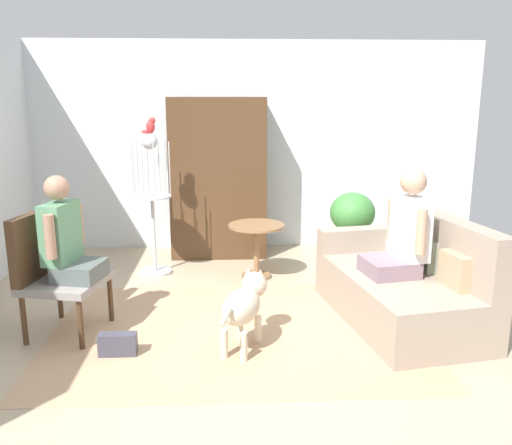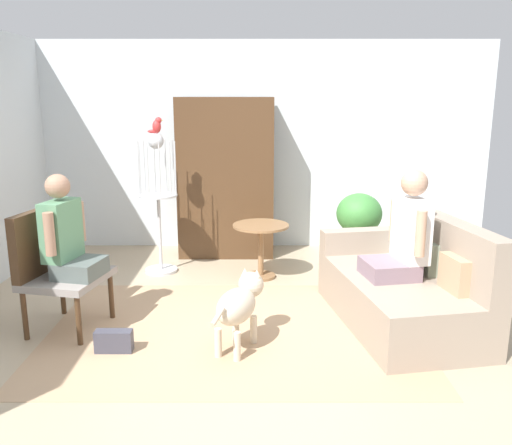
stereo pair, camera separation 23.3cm
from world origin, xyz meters
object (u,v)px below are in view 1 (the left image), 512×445
Objects in this scene: couch at (405,284)px; potted_plant at (352,218)px; person_on_armchair at (66,238)px; bird_cage_stand at (152,202)px; armchair at (51,264)px; armoire_cabinet at (218,178)px; handbag at (118,344)px; dog at (244,303)px; round_end_table at (256,240)px; person_on_couch at (404,233)px; parrot at (151,126)px.

potted_plant is (-0.13, 1.51, 0.25)m from couch.
bird_cage_stand is at bearing 72.66° from person_on_armchair.
armchair is 0.53× the size of armoire_cabinet.
bird_cage_stand is 2.08m from handbag.
person_on_armchair is 0.98× the size of potted_plant.
armchair is 0.27m from person_on_armchair.
armoire_cabinet is at bearing 159.27° from potted_plant.
person_on_armchair is at bearing 166.60° from dog.
round_end_table is 2.11× the size of handbag.
parrot is at bearing 148.43° from person_on_couch.
person_on_couch is 3.19× the size of handbag.
potted_plant is at bearing 94.82° from couch.
armoire_cabinet is 2.90m from handbag.
armoire_cabinet reaches higher than armchair.
couch reaches higher than potted_plant.
dog is (-1.42, -0.49, 0.04)m from couch.
armoire_cabinet reaches higher than person_on_armchair.
parrot reaches higher than round_end_table.
couch is at bearing 3.16° from person_on_armchair.
couch is 2.00× the size of person_on_couch.
round_end_table is at bearing -10.25° from bird_cage_stand.
person_on_armchair is at bearing -107.34° from bird_cage_stand.
parrot is at bearing -176.15° from potted_plant.
dog is at bearing -13.40° from person_on_armchair.
person_on_armchair is 0.55× the size of bird_cage_stand.
parrot is (0.02, 0.00, 0.81)m from bird_cage_stand.
armchair is at bearing -112.73° from bird_cage_stand.
bird_cage_stand is at bearing 116.81° from dog.
armchair is at bearing -177.62° from couch.
armchair is 1.12× the size of person_on_couch.
person_on_couch is at bearing 1.59° from armchair.
armchair is 5.94× the size of parrot.
round_end_table reaches higher than handbag.
person_on_armchair reaches higher than couch.
person_on_armchair reaches higher than dog.
round_end_table is at bearing -65.88° from armoire_cabinet.
bird_cage_stand is 1.78× the size of potted_plant.
bird_cage_stand reaches higher than dog.
person_on_armchair is 3.18m from potted_plant.
armchair is 1.68× the size of round_end_table.
couch is 2.43× the size of dog.
person_on_armchair is 0.44× the size of armoire_cabinet.
person_on_couch reaches higher than person_on_armchair.
handbag is (-0.96, -0.09, -0.27)m from dog.
parrot is at bearing 66.72° from armchair.
potted_plant is 0.45× the size of armoire_cabinet.
person_on_couch is 1.50m from dog.
parrot reaches higher than couch.
potted_plant is at bearing 31.69° from person_on_armchair.
round_end_table is (1.74, 1.28, -0.17)m from armchair.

